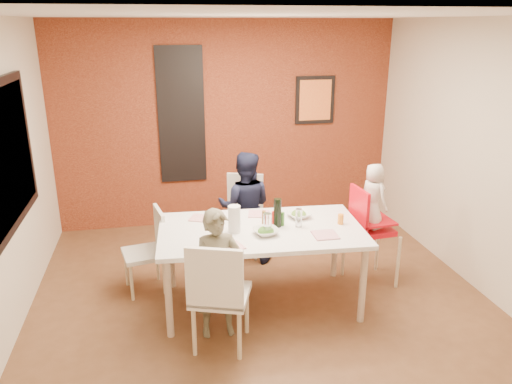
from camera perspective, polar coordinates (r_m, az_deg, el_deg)
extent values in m
plane|color=brown|center=(5.11, 0.68, -12.30)|extent=(4.50, 4.50, 0.00)
cube|color=white|center=(4.38, 0.83, 19.59)|extent=(4.50, 4.50, 0.02)
cube|color=beige|center=(6.72, -3.33, 7.68)|extent=(4.50, 0.02, 2.70)
cube|color=beige|center=(2.57, 11.57, -11.61)|extent=(4.50, 0.02, 2.70)
cube|color=beige|center=(5.48, 24.45, 3.48)|extent=(0.02, 4.50, 2.70)
cube|color=maroon|center=(6.70, -3.31, 7.65)|extent=(4.50, 0.02, 2.70)
cube|color=black|center=(4.79, -26.83, 3.60)|extent=(0.05, 1.70, 1.30)
cube|color=black|center=(4.78, -26.66, 3.62)|extent=(0.02, 1.55, 1.15)
cube|color=silver|center=(6.60, -8.53, 8.63)|extent=(0.55, 0.03, 1.70)
cube|color=black|center=(6.60, -8.53, 8.62)|extent=(0.60, 0.03, 1.76)
cube|color=black|center=(6.90, 6.75, 10.40)|extent=(0.54, 0.03, 0.64)
cube|color=orange|center=(6.89, 6.79, 10.38)|extent=(0.44, 0.01, 0.54)
cube|color=white|center=(4.73, 0.58, -4.41)|extent=(1.98, 1.18, 0.04)
cylinder|color=#C2A990|center=(4.47, -9.96, -11.90)|extent=(0.06, 0.06, 0.76)
cylinder|color=#C2A990|center=(5.26, -9.68, -6.96)|extent=(0.06, 0.06, 0.76)
cylinder|color=#C2A990|center=(4.71, 12.12, -10.34)|extent=(0.06, 0.06, 0.76)
cylinder|color=#C2A990|center=(5.47, 9.01, -5.89)|extent=(0.06, 0.06, 0.76)
cube|color=white|center=(4.28, -4.06, -11.67)|extent=(0.59, 0.59, 0.05)
cube|color=white|center=(3.97, -4.78, -9.90)|extent=(0.45, 0.19, 0.53)
cylinder|color=beige|center=(4.53, -1.07, -13.35)|extent=(0.04, 0.04, 0.45)
cylinder|color=beige|center=(4.22, -1.91, -16.04)|extent=(0.04, 0.04, 0.45)
cylinder|color=beige|center=(4.60, -5.85, -12.93)|extent=(0.04, 0.04, 0.45)
cylinder|color=beige|center=(4.29, -7.09, -15.53)|extent=(0.04, 0.04, 0.45)
cube|color=silver|center=(5.91, -1.53, -3.03)|extent=(0.56, 0.56, 0.05)
cube|color=silver|center=(6.01, -1.24, -0.14)|extent=(0.42, 0.18, 0.49)
cylinder|color=#BDA58C|center=(5.87, -3.53, -5.67)|extent=(0.04, 0.04, 0.43)
cylinder|color=#BDA58C|center=(6.19, -2.87, -4.32)|extent=(0.04, 0.04, 0.43)
cylinder|color=#BDA58C|center=(5.81, -0.07, -5.88)|extent=(0.04, 0.04, 0.43)
cylinder|color=#BDA58C|center=(6.13, 0.41, -4.51)|extent=(0.04, 0.04, 0.43)
cube|color=beige|center=(5.24, -12.72, -6.89)|extent=(0.47, 0.47, 0.05)
cube|color=beige|center=(5.18, -10.92, -4.33)|extent=(0.11, 0.40, 0.46)
cylinder|color=#C3B391|center=(5.46, -14.58, -8.44)|extent=(0.03, 0.03, 0.39)
cylinder|color=#C3B391|center=(5.50, -11.19, -7.95)|extent=(0.03, 0.03, 0.39)
cylinder|color=#C3B391|center=(5.17, -14.03, -10.01)|extent=(0.03, 0.03, 0.39)
cylinder|color=#C3B391|center=(5.21, -10.43, -9.48)|extent=(0.03, 0.03, 0.39)
cube|color=red|center=(5.34, 13.16, -4.18)|extent=(0.41, 0.41, 0.05)
cube|color=red|center=(5.17, 11.67, -1.92)|extent=(0.07, 0.37, 0.44)
cube|color=red|center=(5.30, 13.24, -3.15)|extent=(0.41, 0.41, 0.02)
cylinder|color=beige|center=(5.41, 15.93, -7.76)|extent=(0.03, 0.03, 0.57)
cylinder|color=beige|center=(5.21, 12.04, -8.50)|extent=(0.03, 0.03, 0.57)
cylinder|color=beige|center=(5.72, 13.70, -6.05)|extent=(0.03, 0.03, 0.57)
cylinder|color=beige|center=(5.54, 9.97, -6.67)|extent=(0.03, 0.03, 0.57)
imported|color=brown|center=(4.36, -4.37, -9.34)|extent=(0.44, 0.30, 1.17)
imported|color=black|center=(5.69, -1.27, -1.72)|extent=(0.74, 0.64, 1.29)
imported|color=beige|center=(5.20, 13.25, -0.47)|extent=(0.32, 0.39, 0.68)
cube|color=white|center=(4.34, -2.96, -6.24)|extent=(0.26, 0.26, 0.01)
cube|color=white|center=(5.05, 0.33, -2.50)|extent=(0.26, 0.26, 0.01)
cube|color=silver|center=(4.60, 7.92, -4.88)|extent=(0.22, 0.22, 0.01)
cube|color=silver|center=(4.98, -6.39, -2.98)|extent=(0.26, 0.26, 0.01)
imported|color=silver|center=(4.57, 1.13, -4.55)|extent=(0.26, 0.26, 0.06)
imported|color=white|center=(4.99, 4.91, -2.60)|extent=(0.27, 0.27, 0.06)
cylinder|color=black|center=(4.71, 2.47, -2.40)|extent=(0.07, 0.07, 0.28)
cylinder|color=white|center=(4.53, 1.32, -3.72)|extent=(0.07, 0.07, 0.21)
cylinder|color=silver|center=(4.74, 4.91, -2.96)|extent=(0.06, 0.06, 0.18)
cylinder|color=silver|center=(4.59, -2.50, -3.12)|extent=(0.11, 0.11, 0.26)
cylinder|color=red|center=(4.74, 2.02, -3.09)|extent=(0.04, 0.04, 0.15)
cylinder|color=#367025|center=(4.76, 3.07, -3.10)|extent=(0.03, 0.03, 0.13)
cylinder|color=brown|center=(4.76, 0.90, -3.00)|extent=(0.04, 0.04, 0.15)
cylinder|color=orange|center=(4.87, 9.65, -3.08)|extent=(0.06, 0.06, 0.10)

